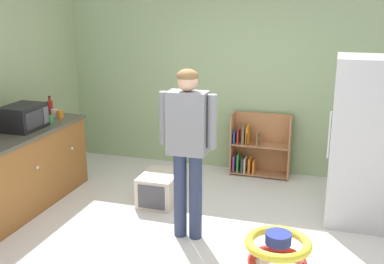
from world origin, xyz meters
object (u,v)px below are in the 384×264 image
object	(u,v)px
green_cup	(50,119)
ketchup_bottle	(50,107)
baby_walker	(278,250)
refrigerator	(365,142)
standing_person	(188,140)
pet_carrier	(160,189)
microwave	(23,117)
bookshelf	(257,148)
orange_cup	(60,114)
white_cup	(54,113)
kitchen_counter	(14,174)
banana_bunch	(35,118)

from	to	relation	value
green_cup	ketchup_bottle	bearing A→B (deg)	122.67
baby_walker	green_cup	xyz separation A→B (m)	(-2.85, 0.85, 0.79)
baby_walker	green_cup	size ratio (longest dim) A/B	6.36
refrigerator	standing_person	distance (m)	1.90
baby_walker	pet_carrier	world-z (taller)	pet_carrier
microwave	standing_person	bearing A→B (deg)	-6.95
pet_carrier	microwave	xyz separation A→B (m)	(-1.48, -0.43, 0.86)
bookshelf	green_cup	bearing A→B (deg)	-148.32
pet_carrier	ketchup_bottle	size ratio (longest dim) A/B	2.24
microwave	orange_cup	xyz separation A→B (m)	(0.09, 0.59, -0.09)
baby_walker	white_cup	world-z (taller)	white_cup
pet_carrier	orange_cup	xyz separation A→B (m)	(-1.38, 0.16, 0.77)
kitchen_counter	banana_bunch	xyz separation A→B (m)	(-0.14, 0.67, 0.48)
bookshelf	white_cup	xyz separation A→B (m)	(-2.42, -1.09, 0.58)
kitchen_counter	ketchup_bottle	size ratio (longest dim) A/B	8.84
kitchen_counter	refrigerator	distance (m)	3.84
bookshelf	baby_walker	size ratio (longest dim) A/B	1.41
pet_carrier	green_cup	bearing A→B (deg)	-175.17
baby_walker	ketchup_bottle	world-z (taller)	ketchup_bottle
refrigerator	ketchup_bottle	distance (m)	3.82
banana_bunch	refrigerator	bearing A→B (deg)	3.55
standing_person	pet_carrier	world-z (taller)	standing_person
standing_person	green_cup	bearing A→B (deg)	163.57
ketchup_bottle	green_cup	bearing A→B (deg)	-57.33
baby_walker	green_cup	world-z (taller)	green_cup
baby_walker	banana_bunch	distance (m)	3.35
refrigerator	bookshelf	bearing A→B (deg)	140.61
microwave	ketchup_bottle	distance (m)	0.71
baby_walker	pet_carrier	distance (m)	1.78
refrigerator	ketchup_bottle	size ratio (longest dim) A/B	7.24
bookshelf	banana_bunch	distance (m)	2.92
bookshelf	white_cup	size ratio (longest dim) A/B	8.95
refrigerator	pet_carrier	xyz separation A→B (m)	(-2.23, -0.22, -0.71)
kitchen_counter	refrigerator	size ratio (longest dim) A/B	1.22
refrigerator	microwave	distance (m)	3.76
pet_carrier	ketchup_bottle	bearing A→B (deg)	170.40
kitchen_counter	ketchup_bottle	world-z (taller)	ketchup_bottle
kitchen_counter	pet_carrier	size ratio (longest dim) A/B	3.94
bookshelf	banana_bunch	xyz separation A→B (m)	(-2.55, -1.31, 0.56)
microwave	white_cup	xyz separation A→B (m)	(-0.01, 0.63, -0.09)
white_cup	orange_cup	xyz separation A→B (m)	(0.11, -0.03, 0.00)
standing_person	green_cup	xyz separation A→B (m)	(-1.91, 0.56, -0.08)
orange_cup	green_cup	bearing A→B (deg)	-82.37
kitchen_counter	white_cup	world-z (taller)	white_cup
microwave	green_cup	size ratio (longest dim) A/B	5.05
microwave	green_cup	world-z (taller)	microwave
banana_bunch	white_cup	distance (m)	0.25
refrigerator	orange_cup	bearing A→B (deg)	-179.05
baby_walker	green_cup	bearing A→B (deg)	163.46
baby_walker	microwave	distance (m)	3.15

